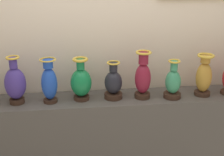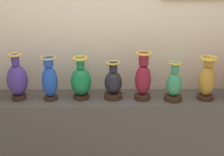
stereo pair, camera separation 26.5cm
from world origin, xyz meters
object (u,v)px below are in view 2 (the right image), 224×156
(vase_sapphire, at_px, (50,80))
(vase_emerald, at_px, (81,81))
(vase_onyx, at_px, (113,83))
(vase_indigo, at_px, (17,80))
(vase_ochre, at_px, (207,79))
(vase_burgundy, at_px, (143,78))
(vase_jade, at_px, (174,85))

(vase_sapphire, xyz_separation_m, vase_emerald, (0.26, 0.02, -0.02))
(vase_sapphire, relative_size, vase_onyx, 1.15)
(vase_indigo, bearing_deg, vase_sapphire, -2.19)
(vase_indigo, distance_m, vase_emerald, 0.53)
(vase_sapphire, bearing_deg, vase_ochre, -0.25)
(vase_burgundy, bearing_deg, vase_emerald, 177.39)
(vase_ochre, bearing_deg, vase_onyx, 178.02)
(vase_burgundy, height_order, vase_ochre, vase_burgundy)
(vase_sapphire, distance_m, vase_jade, 1.04)
(vase_onyx, xyz_separation_m, vase_ochre, (0.79, -0.03, 0.04))
(vase_onyx, xyz_separation_m, vase_jade, (0.51, -0.05, 0.00))
(vase_sapphire, relative_size, vase_ochre, 1.01)
(vase_emerald, height_order, vase_ochre, vase_ochre)
(vase_burgundy, bearing_deg, vase_jade, -6.28)
(vase_emerald, bearing_deg, vase_sapphire, -174.99)
(vase_emerald, bearing_deg, vase_ochre, -1.55)
(vase_emerald, distance_m, vase_burgundy, 0.52)
(vase_sapphire, bearing_deg, vase_burgundy, -0.07)
(vase_indigo, xyz_separation_m, vase_emerald, (0.53, 0.01, -0.02))
(vase_indigo, relative_size, vase_onyx, 1.24)
(vase_sapphire, height_order, vase_emerald, vase_sapphire)
(vase_burgundy, height_order, vase_jade, vase_burgundy)
(vase_onyx, xyz_separation_m, vase_burgundy, (0.25, -0.02, 0.05))
(vase_emerald, distance_m, vase_jade, 0.78)
(vase_jade, height_order, vase_ochre, vase_ochre)
(vase_emerald, height_order, vase_onyx, vase_emerald)
(vase_onyx, distance_m, vase_jade, 0.51)
(vase_emerald, height_order, vase_burgundy, vase_burgundy)
(vase_emerald, distance_m, vase_ochre, 1.06)
(vase_emerald, bearing_deg, vase_jade, -3.82)
(vase_sapphire, bearing_deg, vase_indigo, 177.81)
(vase_onyx, bearing_deg, vase_ochre, -1.98)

